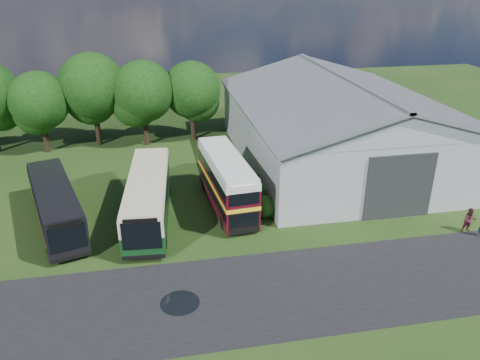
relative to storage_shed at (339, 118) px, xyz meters
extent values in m
plane|color=#1A3611|center=(-15.00, -15.98, -4.17)|extent=(120.00, 120.00, 0.00)
cube|color=black|center=(-12.00, -18.98, -4.17)|extent=(60.00, 8.00, 0.02)
cylinder|color=black|center=(-16.50, -18.98, -4.17)|extent=(2.20, 2.20, 0.01)
cube|color=gray|center=(0.00, 0.02, -1.42)|extent=(18.00, 24.00, 5.50)
cube|color=#2D3033|center=(0.00, -12.06, -1.67)|extent=(5.20, 0.18, 5.00)
cylinder|color=black|center=(-28.00, 7.52, -2.64)|extent=(0.56, 0.56, 3.06)
sphere|color=black|center=(-28.00, 7.52, 1.10)|extent=(5.78, 5.78, 5.78)
cylinder|color=black|center=(-23.00, 8.82, -2.37)|extent=(0.56, 0.56, 3.60)
sphere|color=black|center=(-23.00, 8.82, 2.03)|extent=(6.80, 6.80, 6.80)
cylinder|color=black|center=(-18.00, 7.82, -2.51)|extent=(0.56, 0.56, 3.31)
sphere|color=black|center=(-18.00, 7.82, 1.54)|extent=(6.26, 6.26, 6.26)
cylinder|color=black|center=(-13.00, 8.62, -2.58)|extent=(0.56, 0.56, 3.17)
sphere|color=black|center=(-13.00, 8.62, 1.29)|extent=(5.98, 5.98, 5.98)
sphere|color=#194714|center=(-9.40, -9.98, -4.17)|extent=(1.70, 1.70, 1.70)
sphere|color=#194714|center=(-9.40, -7.98, -4.17)|extent=(1.60, 1.60, 1.60)
sphere|color=#194714|center=(-9.40, -5.98, -4.17)|extent=(1.80, 1.80, 1.80)
cube|color=#0E3414|center=(-17.98, -8.71, -2.33)|extent=(3.71, 12.31, 3.02)
cube|color=#440914|center=(-12.06, -7.93, -1.94)|extent=(3.29, 9.88, 3.88)
cube|color=black|center=(-24.48, -8.54, -2.47)|extent=(5.68, 11.47, 2.78)
imported|color=#431522|center=(3.99, -14.96, -3.26)|extent=(0.93, 0.75, 1.81)
camera|label=1|loc=(-17.14, -40.08, 12.62)|focal=35.00mm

